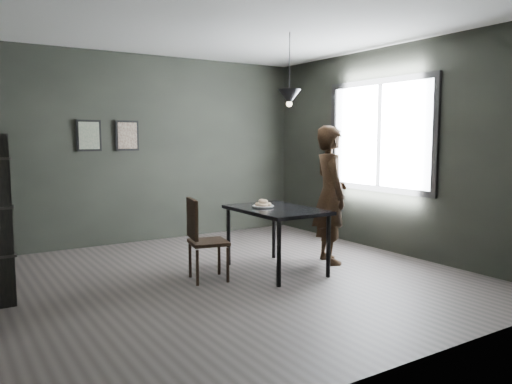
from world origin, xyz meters
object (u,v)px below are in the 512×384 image
pendant_lamp (289,97)px  woman (330,195)px  cafe_table (276,215)px  white_plate (263,207)px  wood_chair (201,234)px

pendant_lamp → woman: bearing=-11.8°
woman → pendant_lamp: (-0.56, 0.12, 1.19)m
woman → pendant_lamp: size_ratio=1.99×
cafe_table → white_plate: size_ratio=5.22×
woman → white_plate: bearing=101.0°
cafe_table → pendant_lamp: 1.41m
white_plate → pendant_lamp: bearing=-5.9°
cafe_table → pendant_lamp: (0.25, 0.10, 1.38)m
wood_chair → pendant_lamp: 1.93m
wood_chair → pendant_lamp: bearing=11.5°
pendant_lamp → wood_chair: bearing=179.6°
woman → wood_chair: bearing=106.5°
white_plate → wood_chair: wood_chair is taller
white_plate → pendant_lamp: pendant_lamp is taller
woman → wood_chair: 1.77m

